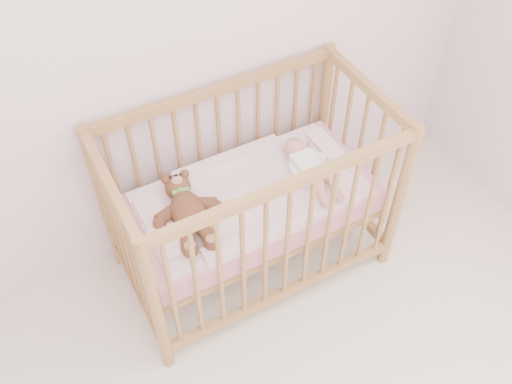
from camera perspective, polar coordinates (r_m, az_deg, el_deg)
wall_back at (r=2.47m, az=-14.84°, el=14.58°), size 4.00×0.02×2.70m
crib at (r=2.86m, az=-0.48°, el=-0.96°), size 1.36×0.76×1.00m
mattress at (r=2.87m, az=-0.48°, el=-1.16°), size 1.22×0.62×0.13m
blanket at (r=2.81m, az=-0.49°, el=-0.16°), size 1.10×0.58×0.06m
baby at (r=2.86m, az=5.27°, el=2.82°), size 0.25×0.49×0.12m
teddy_bear at (r=2.65m, az=-6.83°, el=-1.82°), size 0.41×0.54×0.14m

